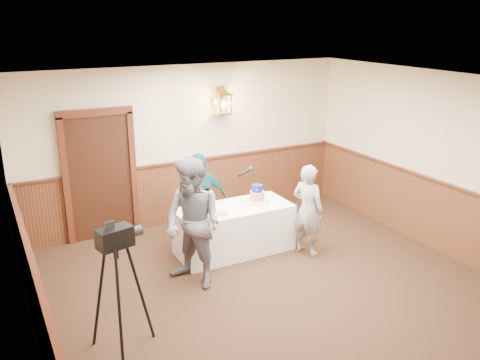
% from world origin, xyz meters
% --- Properties ---
extents(ground, '(7.00, 7.00, 0.00)m').
position_xyz_m(ground, '(0.00, 0.00, 0.00)').
color(ground, '#311C13').
rests_on(ground, ground).
extents(room_shell, '(6.02, 7.02, 2.81)m').
position_xyz_m(room_shell, '(-0.05, 0.45, 1.52)').
color(room_shell, beige).
rests_on(room_shell, ground).
extents(display_table, '(1.80, 0.80, 0.75)m').
position_xyz_m(display_table, '(0.08, 1.90, 0.38)').
color(display_table, white).
rests_on(display_table, ground).
extents(tiered_cake, '(0.39, 0.39, 0.30)m').
position_xyz_m(tiered_cake, '(0.49, 1.89, 0.87)').
color(tiered_cake, '#FAF7C3').
rests_on(tiered_cake, display_table).
extents(sheet_cake_yellow, '(0.42, 0.34, 0.08)m').
position_xyz_m(sheet_cake_yellow, '(-0.33, 1.80, 0.79)').
color(sheet_cake_yellow, '#FBFF98').
rests_on(sheet_cake_yellow, display_table).
extents(sheet_cake_green, '(0.38, 0.32, 0.08)m').
position_xyz_m(sheet_cake_green, '(-0.56, 1.94, 0.79)').
color(sheet_cake_green, '#ADE7A3').
rests_on(sheet_cake_green, display_table).
extents(interviewer, '(1.62, 1.09, 1.81)m').
position_xyz_m(interviewer, '(-0.88, 1.23, 0.91)').
color(interviewer, slate).
rests_on(interviewer, ground).
extents(baker, '(0.53, 0.62, 1.45)m').
position_xyz_m(baker, '(1.06, 1.31, 0.73)').
color(baker, '#98989D').
rests_on(baker, ground).
extents(assistant_p, '(0.94, 0.46, 1.55)m').
position_xyz_m(assistant_p, '(-0.28, 2.36, 0.77)').
color(assistant_p, '#114C55').
rests_on(assistant_p, ground).
extents(tv_camera_rig, '(0.59, 0.55, 1.49)m').
position_xyz_m(tv_camera_rig, '(-2.17, 0.22, 0.67)').
color(tv_camera_rig, black).
rests_on(tv_camera_rig, ground).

